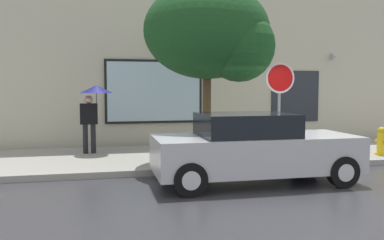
# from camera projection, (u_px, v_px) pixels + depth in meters

# --- Properties ---
(ground_plane) EXTENTS (60.00, 60.00, 0.00)m
(ground_plane) POSITION_uv_depth(u_px,v_px,m) (261.00, 181.00, 8.73)
(ground_plane) COLOR #333338
(sidewalk) EXTENTS (20.00, 4.00, 0.15)m
(sidewalk) POSITION_uv_depth(u_px,v_px,m) (221.00, 155.00, 11.64)
(sidewalk) COLOR gray
(sidewalk) RESTS_ON ground
(building_facade) EXTENTS (20.00, 0.67, 7.00)m
(building_facade) POSITION_uv_depth(u_px,v_px,m) (200.00, 44.00, 13.80)
(building_facade) COLOR beige
(building_facade) RESTS_ON ground
(parked_car) EXTENTS (4.24, 1.81, 1.47)m
(parked_car) POSITION_uv_depth(u_px,v_px,m) (253.00, 149.00, 8.56)
(parked_car) COLOR #B7BABF
(parked_car) RESTS_ON ground
(fire_hydrant) EXTENTS (0.30, 0.44, 0.78)m
(fire_hydrant) POSITION_uv_depth(u_px,v_px,m) (381.00, 141.00, 11.26)
(fire_hydrant) COLOR yellow
(fire_hydrant) RESTS_ON sidewalk
(pedestrian_with_umbrella) EXTENTS (0.92, 0.92, 1.92)m
(pedestrian_with_umbrella) POSITION_uv_depth(u_px,v_px,m) (94.00, 100.00, 11.47)
(pedestrian_with_umbrella) COLOR black
(pedestrian_with_umbrella) RESTS_ON sidewalk
(street_tree) EXTENTS (3.16, 2.69, 4.44)m
(street_tree) POSITION_uv_depth(u_px,v_px,m) (214.00, 35.00, 10.11)
(street_tree) COLOR #4C3823
(street_tree) RESTS_ON sidewalk
(stop_sign) EXTENTS (0.76, 0.10, 2.47)m
(stop_sign) POSITION_uv_depth(u_px,v_px,m) (280.00, 92.00, 10.17)
(stop_sign) COLOR gray
(stop_sign) RESTS_ON sidewalk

